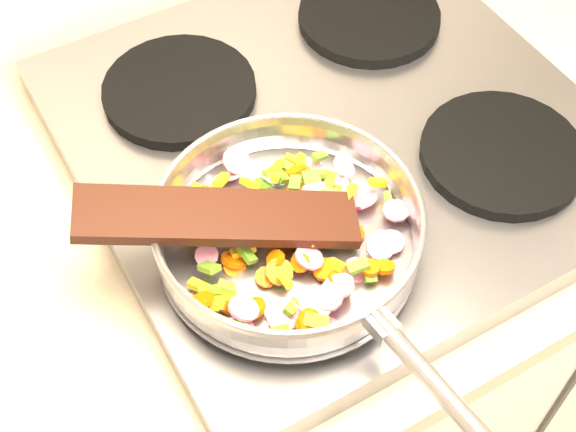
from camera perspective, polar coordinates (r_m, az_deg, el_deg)
cooktop at (r=0.99m, az=3.32°, el=5.65°), size 0.60×0.60×0.04m
grate_fl at (r=0.84m, az=0.34°, el=-2.65°), size 0.19×0.19×0.02m
grate_fr at (r=0.96m, az=14.99°, el=4.32°), size 0.19×0.19×0.02m
grate_bl at (r=1.01m, az=-7.73°, el=8.86°), size 0.19×0.19×0.02m
grate_br at (r=1.11m, az=5.79°, el=13.91°), size 0.19×0.19×0.02m
saute_pan at (r=0.81m, az=0.10°, el=-0.96°), size 0.32×0.48×0.06m
vegetable_heap at (r=0.82m, az=-0.04°, el=-1.40°), size 0.27×0.26×0.05m
wooden_spatula at (r=0.80m, az=-4.92°, el=-0.04°), size 0.28×0.17×0.06m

